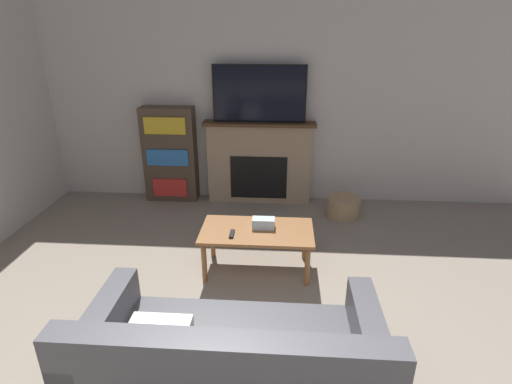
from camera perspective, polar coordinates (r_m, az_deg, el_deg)
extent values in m
cube|color=beige|center=(5.44, 1.90, 12.62)|extent=(6.99, 0.06, 2.70)
cube|color=tan|center=(5.51, 0.46, 4.08)|extent=(1.40, 0.22, 1.08)
cube|color=black|center=(5.46, 0.38, 2.06)|extent=(0.77, 0.01, 0.60)
cube|color=#4C331E|center=(5.34, 0.46, 9.74)|extent=(1.50, 0.28, 0.04)
cube|color=black|center=(5.26, 0.48, 13.84)|extent=(1.21, 0.03, 0.73)
cube|color=black|center=(5.25, 0.47, 13.82)|extent=(1.17, 0.01, 0.70)
cube|color=#4C4C51|center=(2.83, -3.15, -24.62)|extent=(1.83, 0.96, 0.43)
cube|color=#4C4C51|center=(2.25, -4.74, -24.41)|extent=(1.83, 0.16, 0.45)
cube|color=#4C4C51|center=(2.95, -20.67, -20.76)|extent=(0.16, 0.96, 0.68)
cube|color=#4C4C51|center=(2.79, 15.59, -22.99)|extent=(0.16, 0.96, 0.68)
cube|color=silver|center=(2.59, -13.23, -19.82)|extent=(0.36, 0.14, 0.28)
cube|color=brown|center=(3.93, 0.14, -5.61)|extent=(1.10, 0.60, 0.03)
cylinder|color=brown|center=(3.90, -7.41, -9.92)|extent=(0.05, 0.05, 0.42)
cylinder|color=brown|center=(3.84, 7.33, -10.46)|extent=(0.05, 0.05, 0.42)
cylinder|color=brown|center=(4.30, -6.22, -6.52)|extent=(0.05, 0.05, 0.42)
cylinder|color=brown|center=(4.25, 7.01, -6.96)|extent=(0.05, 0.05, 0.42)
cube|color=silver|center=(3.94, 1.07, -4.46)|extent=(0.22, 0.12, 0.10)
cube|color=black|center=(3.83, -3.47, -5.99)|extent=(0.04, 0.15, 0.02)
cube|color=#4C3D2D|center=(5.66, -12.15, 5.27)|extent=(0.72, 0.26, 1.31)
cube|color=red|center=(5.67, -12.17, 0.63)|extent=(0.47, 0.03, 0.25)
cube|color=#2D70B7|center=(5.53, -12.54, 4.82)|extent=(0.57, 0.03, 0.22)
cube|color=gold|center=(5.42, -12.93, 9.21)|extent=(0.55, 0.03, 0.22)
cylinder|color=tan|center=(5.31, 12.39, -2.06)|extent=(0.43, 0.43, 0.25)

